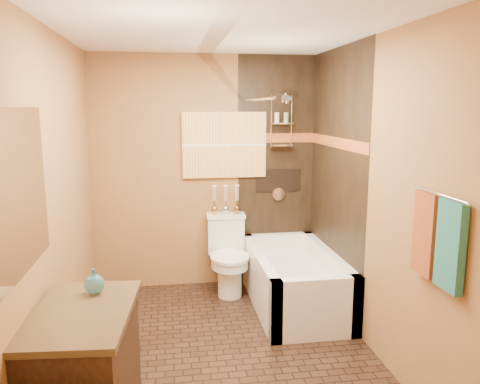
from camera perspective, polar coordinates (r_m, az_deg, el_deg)
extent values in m
plane|color=black|center=(4.03, -2.10, -18.64)|extent=(3.00, 3.00, 0.00)
cube|color=#98683A|center=(3.66, -21.23, -1.42)|extent=(0.02, 3.00, 2.50)
cube|color=#98683A|center=(3.91, 15.50, -0.37)|extent=(0.02, 3.00, 2.50)
cube|color=#98683A|center=(5.07, -4.17, 2.35)|extent=(2.40, 0.02, 2.50)
cube|color=#98683A|center=(2.16, 2.39, -8.60)|extent=(2.40, 0.02, 2.50)
plane|color=silver|center=(3.57, -2.38, 19.17)|extent=(3.00, 3.00, 0.00)
cube|color=black|center=(5.18, 4.43, 2.51)|extent=(0.85, 0.01, 2.50)
cube|color=black|center=(4.59, 11.55, 1.34)|extent=(0.01, 1.50, 2.50)
cube|color=#9A351C|center=(5.13, 4.51, 6.59)|extent=(0.85, 0.01, 0.10)
cube|color=#9A351C|center=(4.55, 11.60, 5.94)|extent=(0.01, 1.50, 0.10)
cube|color=black|center=(5.19, 4.70, 1.41)|extent=(0.50, 0.01, 0.25)
cylinder|color=silver|center=(5.00, 5.21, 11.76)|extent=(0.02, 0.26, 0.02)
cylinder|color=silver|center=(4.85, 5.64, 11.21)|extent=(0.11, 0.11, 0.09)
cylinder|color=silver|center=(5.20, 4.71, -0.25)|extent=(0.14, 0.02, 0.14)
cylinder|color=silver|center=(4.33, 1.90, 11.23)|extent=(0.03, 1.55, 0.03)
cylinder|color=silver|center=(2.94, 23.13, -0.30)|extent=(0.02, 0.55, 0.02)
cube|color=#206D60|center=(2.90, 24.27, -6.01)|extent=(0.05, 0.22, 0.52)
cube|color=maroon|center=(3.11, 21.69, -4.75)|extent=(0.05, 0.22, 0.52)
cube|color=orange|center=(5.03, -1.91, 5.75)|extent=(0.90, 0.04, 0.70)
cube|color=white|center=(2.77, -25.18, -0.02)|extent=(0.01, 1.00, 0.90)
cube|color=white|center=(4.11, 9.28, -13.90)|extent=(0.80, 0.10, 0.55)
cube|color=white|center=(5.37, 4.64, -7.92)|extent=(0.80, 0.10, 0.55)
cube|color=white|center=(4.65, 2.39, -10.81)|extent=(0.10, 1.50, 0.55)
cube|color=white|center=(4.83, 10.70, -10.18)|extent=(0.10, 1.50, 0.55)
cube|color=white|center=(4.76, 6.60, -11.64)|extent=(0.64, 1.34, 0.35)
cube|color=white|center=(5.12, -1.73, -5.27)|extent=(0.40, 0.19, 0.39)
cube|color=white|center=(5.06, -1.75, -2.91)|extent=(0.42, 0.21, 0.04)
cylinder|color=white|center=(4.95, -1.26, -10.47)|extent=(0.25, 0.25, 0.39)
cylinder|color=white|center=(4.89, -1.27, -8.55)|extent=(0.38, 0.38, 0.10)
cylinder|color=white|center=(4.87, -1.27, -7.92)|extent=(0.40, 0.40, 0.03)
cube|color=black|center=(3.10, -18.50, -20.67)|extent=(0.60, 0.90, 0.77)
cube|color=black|center=(2.91, -18.76, -13.85)|extent=(0.63, 0.95, 0.04)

